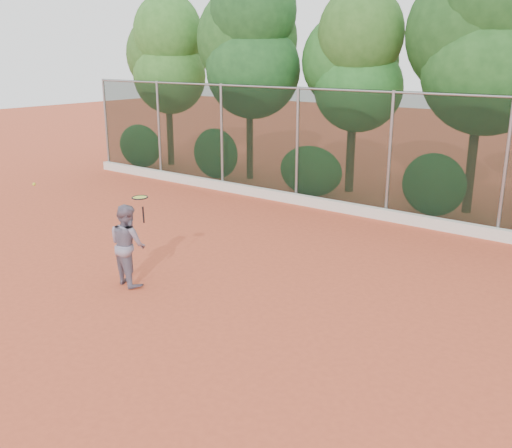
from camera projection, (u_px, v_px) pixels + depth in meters
The scene contains 7 objects.
ground at pixel (224, 300), 10.65m from camera, with size 80.00×80.00×0.00m, color #CB5030.
concrete_curb at pixel (383, 214), 15.80m from camera, with size 24.00×0.20×0.30m, color silver.
tennis_player at pixel (128, 245), 11.21m from camera, with size 0.79×0.62×1.63m, color gray.
chainlink_fence at pixel (390, 152), 15.45m from camera, with size 24.09×0.09×3.50m.
foliage_backdrop at pixel (407, 54), 16.55m from camera, with size 23.70×3.63×7.55m.
tennis_racket at pixel (140, 199), 10.64m from camera, with size 0.37×0.37×0.52m.
tennis_ball_in_flight at pixel (34, 184), 11.88m from camera, with size 0.07×0.07×0.07m.
Camera 1 is at (6.42, -7.43, 4.41)m, focal length 40.00 mm.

